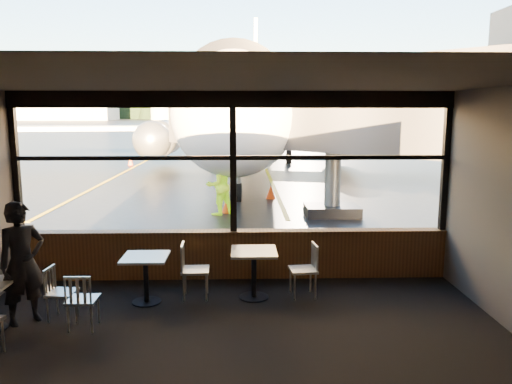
{
  "coord_description": "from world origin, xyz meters",
  "views": [
    {
      "loc": [
        0.16,
        -9.12,
        3.14
      ],
      "look_at": [
        0.45,
        1.0,
        1.5
      ],
      "focal_mm": 35.0,
      "sensor_mm": 36.0,
      "label": 1
    }
  ],
  "objects_px": {
    "cafe_table_mid": "(146,280)",
    "chair_mid_w": "(62,293)",
    "airliner": "(250,69)",
    "jet_bridge": "(359,130)",
    "cafe_table_near": "(254,274)",
    "chair_near_e": "(303,270)",
    "cone_nose": "(227,205)",
    "ground_crew": "(219,185)",
    "chair_mid_s": "(83,300)",
    "chair_near_w": "(195,271)",
    "passenger": "(22,263)",
    "cone_wing": "(130,161)",
    "cone_extra": "(271,192)"
  },
  "relations": [
    {
      "from": "chair_near_e",
      "to": "chair_mid_s",
      "type": "bearing_deg",
      "value": 103.99
    },
    {
      "from": "cafe_table_near",
      "to": "cafe_table_mid",
      "type": "relative_size",
      "value": 1.04
    },
    {
      "from": "ground_crew",
      "to": "jet_bridge",
      "type": "bearing_deg",
      "value": 133.62
    },
    {
      "from": "cafe_table_mid",
      "to": "chair_mid_w",
      "type": "xyz_separation_m",
      "value": [
        -1.15,
        -0.62,
        0.01
      ]
    },
    {
      "from": "cafe_table_mid",
      "to": "chair_mid_w",
      "type": "relative_size",
      "value": 0.97
    },
    {
      "from": "cafe_table_near",
      "to": "cone_nose",
      "type": "relative_size",
      "value": 1.7
    },
    {
      "from": "jet_bridge",
      "to": "cone_extra",
      "type": "distance_m",
      "value": 4.68
    },
    {
      "from": "jet_bridge",
      "to": "cafe_table_near",
      "type": "xyz_separation_m",
      "value": [
        -3.25,
        -6.54,
        -2.17
      ]
    },
    {
      "from": "chair_near_e",
      "to": "chair_mid_w",
      "type": "distance_m",
      "value": 3.86
    },
    {
      "from": "cafe_table_mid",
      "to": "cone_wing",
      "type": "xyz_separation_m",
      "value": [
        -5.01,
        21.74,
        -0.18
      ]
    },
    {
      "from": "chair_mid_w",
      "to": "ground_crew",
      "type": "height_order",
      "value": "ground_crew"
    },
    {
      "from": "airliner",
      "to": "cafe_table_near",
      "type": "relative_size",
      "value": 43.83
    },
    {
      "from": "chair_near_w",
      "to": "ground_crew",
      "type": "distance_m",
      "value": 7.01
    },
    {
      "from": "chair_near_w",
      "to": "jet_bridge",
      "type": "bearing_deg",
      "value": 145.02
    },
    {
      "from": "cafe_table_near",
      "to": "passenger",
      "type": "xyz_separation_m",
      "value": [
        -3.45,
        -0.89,
        0.51
      ]
    },
    {
      "from": "chair_mid_s",
      "to": "cone_nose",
      "type": "height_order",
      "value": "chair_mid_s"
    },
    {
      "from": "passenger",
      "to": "cone_wing",
      "type": "distance_m",
      "value": 22.72
    },
    {
      "from": "cafe_table_near",
      "to": "chair_mid_w",
      "type": "distance_m",
      "value": 3.04
    },
    {
      "from": "airliner",
      "to": "cafe_table_mid",
      "type": "relative_size",
      "value": 45.8
    },
    {
      "from": "chair_mid_w",
      "to": "cone_wing",
      "type": "xyz_separation_m",
      "value": [
        -3.87,
        22.36,
        -0.19
      ]
    },
    {
      "from": "ground_crew",
      "to": "cone_wing",
      "type": "height_order",
      "value": "ground_crew"
    },
    {
      "from": "airliner",
      "to": "cafe_table_near",
      "type": "height_order",
      "value": "airliner"
    },
    {
      "from": "passenger",
      "to": "cone_extra",
      "type": "xyz_separation_m",
      "value": [
        4.31,
        10.7,
        -0.68
      ]
    },
    {
      "from": "jet_bridge",
      "to": "chair_near_e",
      "type": "distance_m",
      "value": 7.23
    },
    {
      "from": "cafe_table_near",
      "to": "passenger",
      "type": "bearing_deg",
      "value": -165.61
    },
    {
      "from": "airliner",
      "to": "passenger",
      "type": "distance_m",
      "value": 23.23
    },
    {
      "from": "cafe_table_near",
      "to": "cone_extra",
      "type": "bearing_deg",
      "value": 85.01
    },
    {
      "from": "chair_mid_w",
      "to": "ground_crew",
      "type": "distance_m",
      "value": 8.08
    },
    {
      "from": "chair_mid_w",
      "to": "ground_crew",
      "type": "bearing_deg",
      "value": 170.97
    },
    {
      "from": "jet_bridge",
      "to": "chair_mid_s",
      "type": "distance_m",
      "value": 9.83
    },
    {
      "from": "chair_near_e",
      "to": "cone_wing",
      "type": "distance_m",
      "value": 22.83
    },
    {
      "from": "cafe_table_mid",
      "to": "chair_near_e",
      "type": "relative_size",
      "value": 0.86
    },
    {
      "from": "airliner",
      "to": "cafe_table_mid",
      "type": "distance_m",
      "value": 22.43
    },
    {
      "from": "jet_bridge",
      "to": "chair_near_e",
      "type": "relative_size",
      "value": 12.78
    },
    {
      "from": "cone_wing",
      "to": "ground_crew",
      "type": "bearing_deg",
      "value": -67.97
    },
    {
      "from": "cafe_table_mid",
      "to": "ground_crew",
      "type": "distance_m",
      "value": 7.26
    },
    {
      "from": "cone_nose",
      "to": "chair_mid_s",
      "type": "bearing_deg",
      "value": -102.4
    },
    {
      "from": "chair_mid_s",
      "to": "chair_near_w",
      "type": "bearing_deg",
      "value": 38.55
    },
    {
      "from": "chair_near_w",
      "to": "chair_near_e",
      "type": "bearing_deg",
      "value": 88.87
    },
    {
      "from": "chair_mid_s",
      "to": "cone_extra",
      "type": "distance_m",
      "value": 11.45
    },
    {
      "from": "chair_mid_s",
      "to": "cone_wing",
      "type": "relative_size",
      "value": 1.95
    },
    {
      "from": "passenger",
      "to": "cone_wing",
      "type": "relative_size",
      "value": 4.16
    },
    {
      "from": "chair_near_e",
      "to": "cone_nose",
      "type": "height_order",
      "value": "chair_near_e"
    },
    {
      "from": "chair_near_w",
      "to": "cone_extra",
      "type": "xyz_separation_m",
      "value": [
        1.84,
        9.78,
        -0.24
      ]
    },
    {
      "from": "jet_bridge",
      "to": "passenger",
      "type": "relative_size",
      "value": 6.42
    },
    {
      "from": "cafe_table_near",
      "to": "passenger",
      "type": "height_order",
      "value": "passenger"
    },
    {
      "from": "jet_bridge",
      "to": "cone_nose",
      "type": "height_order",
      "value": "jet_bridge"
    },
    {
      "from": "cafe_table_near",
      "to": "passenger",
      "type": "distance_m",
      "value": 3.6
    },
    {
      "from": "passenger",
      "to": "cone_extra",
      "type": "bearing_deg",
      "value": 25.07
    },
    {
      "from": "airliner",
      "to": "cone_nose",
      "type": "relative_size",
      "value": 74.73
    }
  ]
}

